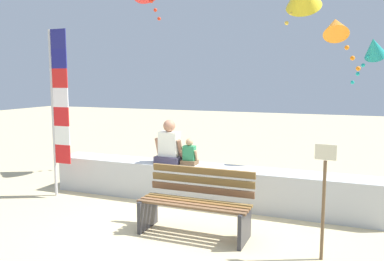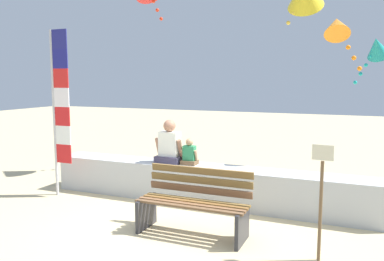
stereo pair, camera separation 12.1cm
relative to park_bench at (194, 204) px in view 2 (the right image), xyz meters
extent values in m
plane|color=#CDB98B|center=(-0.35, 0.20, -0.41)|extent=(40.00, 40.00, 0.00)
cube|color=#B7BABB|center=(-0.35, 1.34, -0.09)|extent=(5.76, 0.58, 0.65)
cube|color=brown|center=(0.00, -0.25, 0.04)|extent=(1.54, 0.08, 0.03)
cube|color=brown|center=(0.00, -0.14, 0.04)|extent=(1.54, 0.08, 0.03)
cube|color=brown|center=(0.00, -0.03, 0.04)|extent=(1.54, 0.08, 0.03)
cube|color=brown|center=(0.00, 0.09, 0.04)|extent=(1.54, 0.08, 0.03)
cube|color=brown|center=(0.00, 0.19, 0.16)|extent=(1.54, 0.05, 0.10)
cube|color=brown|center=(0.00, 0.22, 0.29)|extent=(1.54, 0.05, 0.10)
cube|color=brown|center=(0.00, 0.24, 0.42)|extent=(1.54, 0.05, 0.10)
cube|color=#2D2D33|center=(-0.71, -0.08, -0.19)|extent=(0.05, 0.53, 0.45)
cube|color=#2D2D33|center=(0.71, -0.08, -0.19)|extent=(0.05, 0.53, 0.45)
cube|color=#39344B|center=(-1.04, 1.36, 0.30)|extent=(0.45, 0.37, 0.12)
cube|color=white|center=(-1.04, 1.36, 0.57)|extent=(0.35, 0.23, 0.43)
cylinder|color=#A26F55|center=(-1.25, 1.34, 0.52)|extent=(0.07, 0.17, 0.31)
cylinder|color=#A26F55|center=(-0.82, 1.34, 0.52)|extent=(0.07, 0.17, 0.31)
sphere|color=#A26F55|center=(-1.04, 1.36, 0.89)|extent=(0.21, 0.21, 0.21)
cube|color=brown|center=(-0.65, 1.36, 0.27)|extent=(0.27, 0.22, 0.07)
cube|color=#2E8954|center=(-0.65, 1.36, 0.44)|extent=(0.21, 0.13, 0.26)
cylinder|color=tan|center=(-0.78, 1.35, 0.40)|extent=(0.04, 0.10, 0.19)
cylinder|color=tan|center=(-0.53, 1.35, 0.40)|extent=(0.04, 0.10, 0.19)
sphere|color=tan|center=(-0.65, 1.36, 0.63)|extent=(0.13, 0.13, 0.13)
cylinder|color=#B7B7BC|center=(-3.04, 0.73, 1.08)|extent=(0.05, 0.05, 2.98)
cube|color=red|center=(-2.85, 0.73, 0.37)|extent=(0.32, 0.02, 0.34)
cube|color=white|center=(-2.85, 0.73, 0.71)|extent=(0.32, 0.02, 0.34)
cube|color=red|center=(-2.85, 0.73, 1.05)|extent=(0.32, 0.02, 0.34)
cube|color=white|center=(-2.85, 0.73, 1.39)|extent=(0.32, 0.02, 0.34)
cube|color=red|center=(-2.85, 0.73, 1.72)|extent=(0.32, 0.02, 0.34)
cube|color=navy|center=(-2.85, 0.73, 2.06)|extent=(0.32, 0.02, 0.34)
cube|color=navy|center=(-2.85, 0.73, 2.40)|extent=(0.32, 0.02, 0.34)
sphere|color=red|center=(-2.32, 3.21, 3.43)|extent=(0.08, 0.08, 0.08)
sphere|color=red|center=(-2.27, 3.29, 3.25)|extent=(0.08, 0.08, 0.08)
sphere|color=red|center=(-2.22, 3.38, 3.07)|extent=(0.08, 0.08, 0.08)
cone|color=orange|center=(1.60, 2.52, 2.61)|extent=(0.52, 0.63, 0.56)
sphere|color=orange|center=(1.70, 2.53, 2.43)|extent=(0.08, 0.08, 0.08)
sphere|color=orange|center=(1.80, 2.55, 2.25)|extent=(0.08, 0.08, 0.08)
sphere|color=orange|center=(1.90, 2.56, 2.07)|extent=(0.08, 0.08, 0.08)
sphere|color=orange|center=(2.00, 2.58, 1.89)|extent=(0.08, 0.08, 0.08)
cone|color=teal|center=(2.30, 4.25, 2.36)|extent=(0.59, 0.71, 0.61)
sphere|color=#19AFA9|center=(2.21, 4.28, 2.18)|extent=(0.08, 0.08, 0.08)
sphere|color=#19AFA9|center=(2.11, 4.31, 2.00)|extent=(0.08, 0.08, 0.08)
sphere|color=#19AFA9|center=(2.02, 4.34, 1.82)|extent=(0.08, 0.08, 0.08)
sphere|color=#19AFA9|center=(1.92, 4.36, 1.64)|extent=(0.08, 0.08, 0.08)
sphere|color=yellow|center=(0.84, 3.35, 3.18)|extent=(0.08, 0.08, 0.08)
sphere|color=yellow|center=(0.74, 3.35, 3.00)|extent=(0.08, 0.08, 0.08)
sphere|color=yellow|center=(0.64, 3.35, 2.82)|extent=(0.08, 0.08, 0.08)
cylinder|color=brown|center=(1.67, -0.20, 0.18)|extent=(0.04, 0.04, 1.19)
cube|color=beige|center=(1.67, -0.20, 0.88)|extent=(0.24, 0.04, 0.18)
camera|label=1|loc=(1.91, -4.91, 1.71)|focal=37.12mm
camera|label=2|loc=(2.02, -4.87, 1.71)|focal=37.12mm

